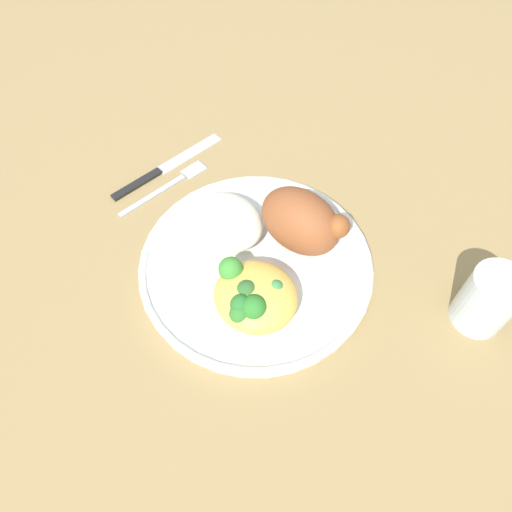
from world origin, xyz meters
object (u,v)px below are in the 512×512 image
(plate, at_px, (256,265))
(roasted_chicken, at_px, (302,221))
(rice_pile, at_px, (224,221))
(mac_cheese_with_broccoli, at_px, (253,296))
(knife, at_px, (159,171))
(fork, at_px, (169,185))
(water_glass, at_px, (488,300))

(plate, xyz_separation_m, roasted_chicken, (0.02, 0.06, 0.05))
(roasted_chicken, bearing_deg, plate, -111.32)
(rice_pile, xyz_separation_m, mac_cheese_with_broccoli, (0.10, -0.06, 0.00))
(rice_pile, height_order, knife, rice_pile)
(rice_pile, height_order, fork, rice_pile)
(water_glass, bearing_deg, knife, -170.43)
(mac_cheese_with_broccoli, bearing_deg, knife, 161.05)
(fork, height_order, water_glass, water_glass)
(mac_cheese_with_broccoli, xyz_separation_m, fork, (-0.22, 0.08, -0.04))
(mac_cheese_with_broccoli, xyz_separation_m, knife, (-0.25, 0.09, -0.04))
(plate, height_order, fork, plate)
(roasted_chicken, height_order, mac_cheese_with_broccoli, roasted_chicken)
(plate, distance_m, roasted_chicken, 0.08)
(mac_cheese_with_broccoli, relative_size, knife, 0.51)
(plate, relative_size, rice_pile, 2.81)
(rice_pile, height_order, water_glass, water_glass)
(plate, xyz_separation_m, rice_pile, (-0.06, 0.01, 0.03))
(roasted_chicken, bearing_deg, rice_pile, -149.99)
(mac_cheese_with_broccoli, relative_size, water_glass, 1.22)
(water_glass, bearing_deg, rice_pile, -160.89)
(roasted_chicken, bearing_deg, fork, -171.95)
(roasted_chicken, height_order, knife, roasted_chicken)
(plate, relative_size, mac_cheese_with_broccoli, 2.97)
(mac_cheese_with_broccoli, distance_m, knife, 0.27)
(roasted_chicken, relative_size, knife, 0.58)
(rice_pile, relative_size, mac_cheese_with_broccoli, 1.06)
(mac_cheese_with_broccoli, bearing_deg, roasted_chicken, 98.14)
(fork, bearing_deg, rice_pile, -8.40)
(roasted_chicken, height_order, rice_pile, roasted_chicken)
(roasted_chicken, bearing_deg, water_glass, 14.50)
(roasted_chicken, xyz_separation_m, mac_cheese_with_broccoli, (0.02, -0.11, -0.02))
(plate, height_order, knife, plate)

